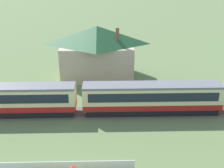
% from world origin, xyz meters
% --- Properties ---
extents(ground_plane, '(600.00, 600.00, 0.00)m').
position_xyz_m(ground_plane, '(0.00, 0.00, 0.00)').
color(ground_plane, '#607547').
extents(passenger_train, '(76.91, 2.90, 4.18)m').
position_xyz_m(passenger_train, '(-6.36, 0.04, 2.32)').
color(passenger_train, '#AD1E19').
rests_on(passenger_train, ground_plane).
extents(railway_track, '(151.98, 3.60, 0.04)m').
position_xyz_m(railway_track, '(-6.74, 0.04, 0.01)').
color(railway_track, '#665B51').
rests_on(railway_track, ground_plane).
extents(station_house_dark_green_roof, '(13.32, 8.80, 9.22)m').
position_xyz_m(station_house_dark_green_roof, '(-4.49, 13.89, 4.78)').
color(station_house_dark_green_roof, '#BCB293').
rests_on(station_house_dark_green_roof, ground_plane).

